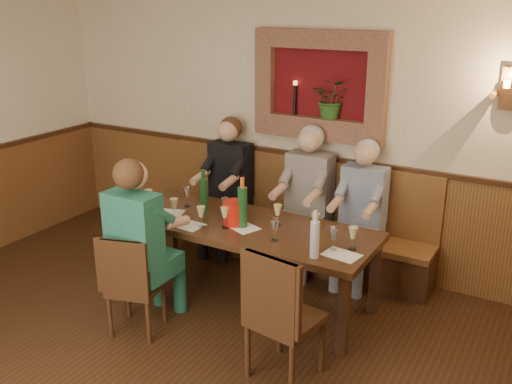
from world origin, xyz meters
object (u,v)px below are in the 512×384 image
dining_table (244,231)px  bench (290,232)px  person_bench_left (226,197)px  wine_bottle_green_a (242,206)px  person_bench_mid (305,212)px  wine_bottle_green_b (204,195)px  person_chair_front (144,257)px  spittoon_bucket (234,213)px  chair_near_left (136,303)px  chair_near_right (284,340)px  person_bench_right (359,226)px  water_bottle (315,238)px

dining_table → bench: (0.00, 0.94, -0.35)m
person_bench_left → wine_bottle_green_a: size_ratio=3.27×
person_bench_mid → wine_bottle_green_b: size_ratio=3.59×
person_chair_front → spittoon_bucket: 0.87m
bench → person_bench_left: (-0.72, -0.11, 0.29)m
dining_table → person_bench_mid: bearing=75.8°
chair_near_left → person_chair_front: size_ratio=0.59×
chair_near_right → person_bench_right: person_bench_right is taller
person_bench_mid → dining_table: bearing=-104.2°
chair_near_left → wine_bottle_green_b: size_ratio=2.12×
chair_near_left → person_bench_right: (1.28, 1.75, 0.33)m
person_bench_left → water_bottle: size_ratio=3.84×
person_bench_right → water_bottle: person_bench_right is taller
person_bench_left → person_bench_mid: 0.93m
wine_bottle_green_b → chair_near_left: bearing=-91.3°
chair_near_left → chair_near_right: 1.34m
bench → person_bench_mid: size_ratio=2.01×
bench → person_chair_front: (-0.50, -1.72, 0.29)m
person_chair_front → water_bottle: person_chair_front is taller
person_bench_right → wine_bottle_green_a: person_bench_right is taller
bench → person_bench_mid: bearing=-27.0°
bench → spittoon_bucket: bearing=-93.4°
person_chair_front → spittoon_bucket: person_chair_front is taller
wine_bottle_green_a → wine_bottle_green_b: 0.52m
person_chair_front → person_bench_mid: bearing=66.2°
wine_bottle_green_a → dining_table: bearing=115.4°
chair_near_left → person_chair_front: 0.39m
person_chair_front → wine_bottle_green_b: 0.89m
spittoon_bucket → chair_near_left: bearing=-116.9°
person_bench_left → person_bench_mid: size_ratio=0.99×
person_bench_right → wine_bottle_green_b: person_bench_right is taller
chair_near_right → wine_bottle_green_a: 1.29m
person_bench_mid → spittoon_bucket: 0.96m
person_bench_right → wine_bottle_green_b: (-1.26, -0.77, 0.33)m
person_chair_front → spittoon_bucket: bearing=58.5°
spittoon_bucket → wine_bottle_green_b: bearing=163.3°
chair_near_right → wine_bottle_green_b: size_ratio=2.49×
bench → person_chair_front: 1.81m
person_bench_right → spittoon_bucket: 1.26m
bench → person_bench_left: size_ratio=2.03×
chair_near_right → wine_bottle_green_a: bearing=145.0°
chair_near_left → person_bench_mid: bearing=51.2°
chair_near_left → wine_bottle_green_a: size_ratio=1.95×
chair_near_right → person_bench_mid: person_bench_mid is taller
bench → wine_bottle_green_a: 1.18m
bench → wine_bottle_green_b: (-0.47, -0.88, 0.60)m
water_bottle → wine_bottle_green_b: bearing=163.6°
person_chair_front → dining_table: bearing=57.2°
chair_near_left → person_bench_mid: person_bench_mid is taller
person_bench_left → person_bench_mid: person_bench_mid is taller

